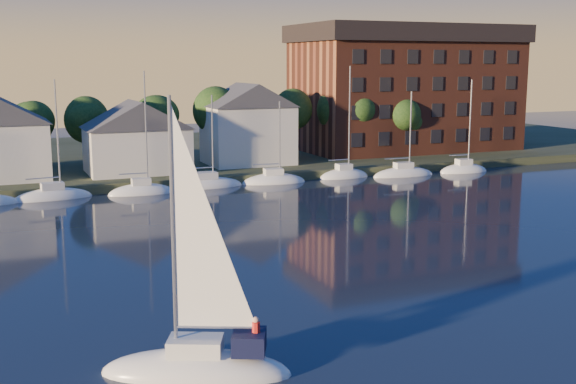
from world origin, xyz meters
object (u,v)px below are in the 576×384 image
clubhouse_centre (136,136)px  condo_block (405,87)px  clubhouse_east (248,123)px  hero_sailboat (199,362)px

clubhouse_centre → condo_block: 41.05m
clubhouse_east → clubhouse_centre: bearing=-171.9°
clubhouse_centre → clubhouse_east: 14.17m
clubhouse_centre → hero_sailboat: size_ratio=0.88×
clubhouse_centre → condo_block: size_ratio=0.37×
condo_block → hero_sailboat: bearing=-128.3°
clubhouse_centre → condo_block: bearing=11.2°
clubhouse_centre → clubhouse_east: clubhouse_east is taller
condo_block → clubhouse_east: bearing=-167.1°
clubhouse_centre → clubhouse_east: (14.00, 2.00, 0.87)m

